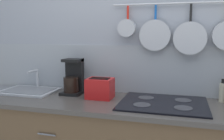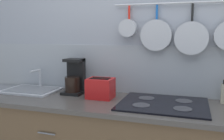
% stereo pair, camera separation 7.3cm
% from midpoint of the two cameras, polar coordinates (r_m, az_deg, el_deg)
% --- Properties ---
extents(wall_back, '(7.20, 0.15, 2.60)m').
position_cam_midpoint_polar(wall_back, '(2.16, 8.37, 3.68)').
color(wall_back, '#999EA8').
rests_on(wall_back, ground_plane).
extents(countertop, '(2.70, 0.61, 0.03)m').
position_cam_midpoint_polar(countertop, '(1.89, 6.65, -8.22)').
color(countertop, '#4C4742').
rests_on(countertop, cabinet_base).
extents(sink_basin, '(0.48, 0.36, 0.19)m').
position_cam_midpoint_polar(sink_basin, '(2.39, -19.17, -4.32)').
color(sink_basin, '#B7BABF').
rests_on(sink_basin, countertop).
extents(coffee_maker, '(0.17, 0.18, 0.30)m').
position_cam_midpoint_polar(coffee_maker, '(2.19, -9.82, -2.13)').
color(coffee_maker, black).
rests_on(coffee_maker, countertop).
extents(toaster, '(0.22, 0.17, 0.17)m').
position_cam_midpoint_polar(toaster, '(2.02, -3.80, -4.20)').
color(toaster, red).
rests_on(toaster, countertop).
extents(cooktop, '(0.63, 0.52, 0.01)m').
position_cam_midpoint_polar(cooktop, '(1.89, 10.55, -7.50)').
color(cooktop, black).
rests_on(cooktop, countertop).
extents(bottle_dish_soap, '(0.05, 0.05, 0.18)m').
position_cam_midpoint_polar(bottle_dish_soap, '(2.06, 23.03, -4.64)').
color(bottle_dish_soap, '#BFB799').
rests_on(bottle_dish_soap, countertop).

